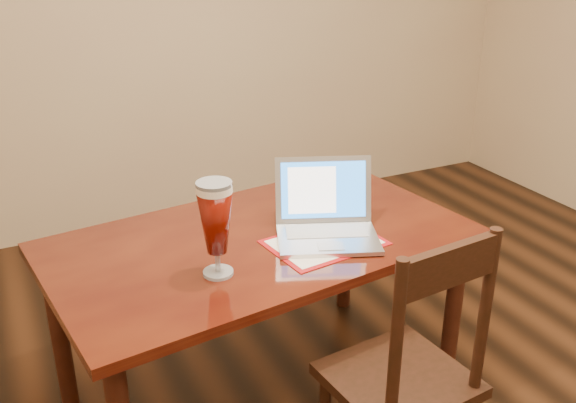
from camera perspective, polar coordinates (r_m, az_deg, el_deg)
name	(u,v)px	position (r m, az deg, el deg)	size (l,w,h in m)	color
dining_table	(261,254)	(2.38, -2.38, -4.73)	(1.62, 1.04, 1.04)	#521A0A
dining_chair	(406,377)	(2.11, 10.48, -15.11)	(0.46, 0.44, 0.99)	black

